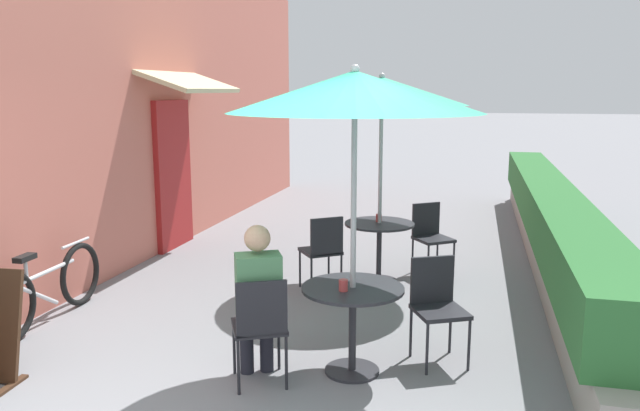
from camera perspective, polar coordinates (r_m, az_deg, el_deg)
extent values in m
cube|color=#C66B5B|center=(9.60, -12.92, 9.43)|extent=(0.24, 10.71, 4.20)
cube|color=maroon|center=(9.12, -13.26, 2.75)|extent=(0.08, 0.96, 2.10)
cube|color=beige|center=(8.91, -11.81, 11.02)|extent=(0.78, 1.80, 0.30)
cube|color=gray|center=(8.77, 20.06, -3.41)|extent=(0.44, 9.71, 0.45)
cube|color=#2D6B33|center=(8.67, 20.27, -0.17)|extent=(0.60, 9.23, 0.56)
cylinder|color=#28282D|center=(5.21, 2.95, -14.83)|extent=(0.44, 0.44, 0.02)
cylinder|color=#28282D|center=(5.07, 2.98, -11.30)|extent=(0.06, 0.06, 0.70)
cylinder|color=#28282D|center=(4.95, 3.02, -7.59)|extent=(0.81, 0.81, 0.02)
cylinder|color=#B7B7BC|center=(4.83, 3.07, -2.35)|extent=(0.04, 0.04, 2.33)
cone|color=#2DAD84|center=(4.71, 3.20, 10.35)|extent=(1.93, 1.93, 0.31)
sphere|color=#B7B7BC|center=(4.71, 3.22, 12.37)|extent=(0.07, 0.07, 0.07)
cube|color=#232328|center=(4.90, -5.60, -10.98)|extent=(0.54, 0.54, 0.04)
cube|color=#232328|center=(4.65, -5.36, -9.39)|extent=(0.35, 0.20, 0.42)
cylinder|color=#232328|center=(5.17, -3.79, -12.44)|extent=(0.02, 0.02, 0.45)
cylinder|color=#232328|center=(5.14, -7.86, -12.70)|extent=(0.02, 0.02, 0.45)
cylinder|color=#232328|center=(4.85, -3.10, -14.08)|extent=(0.02, 0.02, 0.45)
cylinder|color=#232328|center=(4.81, -7.47, -14.38)|extent=(0.02, 0.02, 0.45)
cylinder|color=#23232D|center=(5.16, -4.91, -12.42)|extent=(0.11, 0.11, 0.47)
cylinder|color=#23232D|center=(5.14, -6.72, -12.54)|extent=(0.11, 0.11, 0.47)
cube|color=#23232D|center=(4.96, -5.75, -9.74)|extent=(0.43, 0.46, 0.12)
cube|color=#4C8456|center=(4.77, -5.64, -7.37)|extent=(0.40, 0.35, 0.50)
sphere|color=tan|center=(4.69, -5.75, -2.99)|extent=(0.20, 0.20, 0.20)
cube|color=#232328|center=(5.28, 10.93, -9.52)|extent=(0.54, 0.54, 0.04)
cube|color=#232328|center=(5.37, 10.22, -6.77)|extent=(0.35, 0.20, 0.42)
cylinder|color=#232328|center=(5.14, 9.77, -12.74)|extent=(0.02, 0.02, 0.45)
cylinder|color=#232328|center=(5.28, 13.47, -12.23)|extent=(0.02, 0.02, 0.45)
cylinder|color=#232328|center=(5.45, 8.31, -11.32)|extent=(0.02, 0.02, 0.45)
cylinder|color=#232328|center=(5.58, 11.82, -10.89)|extent=(0.02, 0.02, 0.45)
cylinder|color=#B73D3D|center=(4.84, 2.15, -7.30)|extent=(0.07, 0.07, 0.09)
cylinder|color=#28282D|center=(7.47, 5.37, -6.87)|extent=(0.44, 0.44, 0.02)
cylinder|color=#28282D|center=(7.38, 5.41, -4.30)|extent=(0.06, 0.06, 0.70)
cylinder|color=#28282D|center=(7.30, 5.46, -1.68)|extent=(0.81, 0.81, 0.02)
cylinder|color=#B7B7BC|center=(7.21, 5.52, 1.92)|extent=(0.04, 0.04, 2.33)
cone|color=#2DAD84|center=(7.13, 5.68, 10.38)|extent=(1.93, 1.93, 0.31)
sphere|color=#B7B7BC|center=(7.13, 5.70, 11.71)|extent=(0.07, 0.07, 0.07)
cube|color=#232328|center=(7.72, 10.34, -3.05)|extent=(0.56, 0.56, 0.04)
cube|color=#232328|center=(7.83, 9.66, -1.27)|extent=(0.32, 0.25, 0.42)
cylinder|color=#232328|center=(7.54, 9.86, -5.14)|extent=(0.02, 0.02, 0.45)
cylinder|color=#232328|center=(7.73, 12.13, -4.82)|extent=(0.02, 0.02, 0.45)
cylinder|color=#232328|center=(7.83, 8.46, -4.50)|extent=(0.02, 0.02, 0.45)
cylinder|color=#232328|center=(8.02, 10.68, -4.21)|extent=(0.02, 0.02, 0.45)
cube|color=#232328|center=(7.05, 0.03, -4.19)|extent=(0.56, 0.56, 0.04)
cube|color=#232328|center=(6.83, 0.63, -2.86)|extent=(0.32, 0.25, 0.42)
cylinder|color=#232328|center=(7.33, 0.80, -5.43)|extent=(0.02, 0.02, 0.45)
cylinder|color=#232328|center=(7.21, -1.85, -5.73)|extent=(0.02, 0.02, 0.45)
cylinder|color=#232328|center=(7.02, 1.96, -6.17)|extent=(0.02, 0.02, 0.45)
cylinder|color=#232328|center=(6.88, -0.78, -6.50)|extent=(0.02, 0.02, 0.45)
cylinder|color=#B73D3D|center=(7.35, 5.40, -1.13)|extent=(0.07, 0.07, 0.09)
torus|color=black|center=(7.07, -21.06, -5.87)|extent=(0.08, 0.67, 0.66)
torus|color=black|center=(6.25, -26.43, -8.41)|extent=(0.08, 0.67, 0.66)
cylinder|color=silver|center=(6.60, -23.69, -5.55)|extent=(0.07, 0.83, 0.04)
cylinder|color=silver|center=(6.50, -24.54, -7.38)|extent=(0.06, 0.61, 0.40)
cylinder|color=silver|center=(6.35, -25.30, -5.36)|extent=(0.04, 0.04, 0.23)
cube|color=black|center=(6.32, -25.38, -4.35)|extent=(0.11, 0.22, 0.05)
cylinder|color=silver|center=(6.95, -21.44, -3.20)|extent=(0.04, 0.46, 0.03)
cube|color=#422819|center=(5.46, -26.84, -14.80)|extent=(0.09, 0.48, 0.02)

